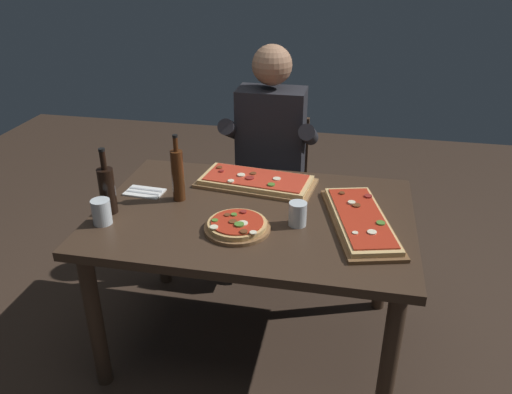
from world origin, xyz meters
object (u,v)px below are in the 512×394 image
object	(u,v)px
pizza_round_far	(237,226)
seated_diner	(270,151)
tumbler_near_camera	(102,212)
tumbler_far_side	(298,214)
wine_bottle_dark	(107,189)
diner_chair	(273,182)
pizza_rectangular_left	(360,220)
dining_table	(254,230)
oil_bottle_amber	(178,174)
pizza_rectangular_front	(256,181)

from	to	relation	value
pizza_round_far	seated_diner	xyz separation A→B (m)	(-0.02, 0.90, -0.02)
tumbler_near_camera	tumbler_far_side	bearing A→B (deg)	10.54
wine_bottle_dark	diner_chair	size ratio (longest dim) A/B	0.35
pizza_round_far	wine_bottle_dark	world-z (taller)	wine_bottle_dark
tumbler_near_camera	diner_chair	world-z (taller)	diner_chair
pizza_rectangular_left	pizza_round_far	xyz separation A→B (m)	(-0.50, -0.15, 0.00)
diner_chair	seated_diner	distance (m)	0.28
pizza_round_far	seated_diner	size ratio (longest dim) A/B	0.21
dining_table	tumbler_far_side	bearing A→B (deg)	-19.98
dining_table	seated_diner	world-z (taller)	seated_diner
wine_bottle_dark	diner_chair	world-z (taller)	wine_bottle_dark
pizza_rectangular_left	oil_bottle_amber	distance (m)	0.84
dining_table	wine_bottle_dark	size ratio (longest dim) A/B	4.63
diner_chair	seated_diner	bearing A→B (deg)	-90.00
pizza_rectangular_front	seated_diner	size ratio (longest dim) A/B	0.45
tumbler_far_side	dining_table	bearing A→B (deg)	160.02
diner_chair	seated_diner	world-z (taller)	seated_diner
dining_table	wine_bottle_dark	xyz separation A→B (m)	(-0.63, -0.13, 0.21)
pizza_rectangular_left	diner_chair	distance (m)	1.05
pizza_round_far	seated_diner	distance (m)	0.90
diner_chair	tumbler_far_side	bearing A→B (deg)	-74.21
wine_bottle_dark	tumbler_far_side	world-z (taller)	wine_bottle_dark
pizza_round_far	oil_bottle_amber	xyz separation A→B (m)	(-0.33, 0.22, 0.11)
pizza_rectangular_front	dining_table	bearing A→B (deg)	-80.62
pizza_rectangular_front	seated_diner	bearing A→B (deg)	91.57
wine_bottle_dark	seated_diner	size ratio (longest dim) A/B	0.23
tumbler_near_camera	pizza_rectangular_front	bearing A→B (deg)	41.83
oil_bottle_amber	tumbler_near_camera	xyz separation A→B (m)	(-0.25, -0.28, -0.07)
dining_table	diner_chair	world-z (taller)	diner_chair
pizza_round_far	oil_bottle_amber	world-z (taller)	oil_bottle_amber
pizza_rectangular_left	tumbler_far_side	bearing A→B (deg)	-167.66
oil_bottle_amber	diner_chair	distance (m)	0.94
tumbler_far_side	pizza_round_far	bearing A→B (deg)	-158.68
pizza_round_far	tumbler_near_camera	xyz separation A→B (m)	(-0.58, -0.06, 0.04)
pizza_round_far	tumbler_near_camera	size ratio (longest dim) A/B	2.54
tumbler_near_camera	seated_diner	world-z (taller)	seated_diner
oil_bottle_amber	tumbler_near_camera	distance (m)	0.38
pizza_round_far	tumbler_far_side	bearing A→B (deg)	21.32
wine_bottle_dark	seated_diner	xyz separation A→B (m)	(0.57, 0.86, -0.11)
seated_diner	dining_table	bearing A→B (deg)	-85.43
dining_table	tumbler_near_camera	size ratio (longest dim) A/B	12.76
pizza_rectangular_front	tumbler_near_camera	distance (m)	0.76
wine_bottle_dark	oil_bottle_amber	bearing A→B (deg)	34.42
tumbler_near_camera	tumbler_far_side	distance (m)	0.83
oil_bottle_amber	seated_diner	bearing A→B (deg)	65.82
tumbler_far_side	tumbler_near_camera	bearing A→B (deg)	-169.46
pizza_rectangular_left	oil_bottle_amber	xyz separation A→B (m)	(-0.83, 0.07, 0.11)
pizza_round_far	oil_bottle_amber	size ratio (longest dim) A/B	0.87
pizza_rectangular_front	tumbler_near_camera	world-z (taller)	tumbler_near_camera
pizza_rectangular_front	tumbler_far_side	size ratio (longest dim) A/B	5.77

